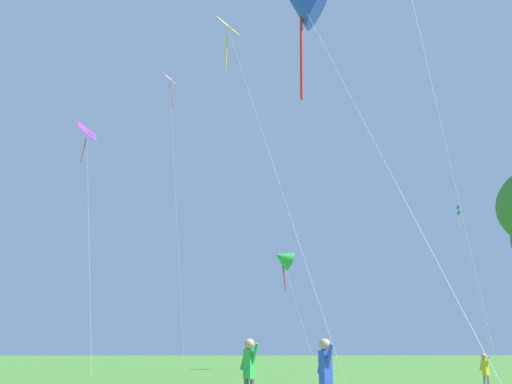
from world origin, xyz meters
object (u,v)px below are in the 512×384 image
object	(u,v)px
person_far_back	(249,370)
person_foreground_watcher	(326,374)
kite_pink_low	(171,91)
person_child_small	(485,370)
kite_purple_streamer	(86,140)
kite_green_small	(283,258)
kite_yellow_diamond	(230,40)
kite_teal_box	(459,214)

from	to	relation	value
person_far_back	person_foreground_watcher	world-z (taller)	person_far_back
kite_pink_low	person_foreground_watcher	distance (m)	45.99
person_foreground_watcher	person_child_small	size ratio (longest dim) A/B	1.22
kite_purple_streamer	person_child_small	size ratio (longest dim) A/B	14.89
person_far_back	person_foreground_watcher	distance (m)	2.27
kite_pink_low	person_far_back	bearing A→B (deg)	-83.21
kite_green_small	kite_yellow_diamond	xyz separation A→B (m)	(-5.80, -19.62, 8.52)
kite_pink_low	person_child_small	world-z (taller)	kite_pink_low
kite_purple_streamer	person_far_back	bearing A→B (deg)	-71.05
kite_teal_box	person_far_back	size ratio (longest dim) A/B	8.25
kite_yellow_diamond	person_far_back	xyz separation A→B (m)	(-0.14, -13.28, -16.50)
kite_pink_low	person_foreground_watcher	bearing A→B (deg)	-81.64
kite_green_small	kite_yellow_diamond	world-z (taller)	kite_yellow_diamond
person_child_small	person_foreground_watcher	bearing A→B (deg)	-134.43
kite_green_small	person_child_small	size ratio (longest dim) A/B	7.41
person_foreground_watcher	kite_pink_low	bearing A→B (deg)	98.36
kite_yellow_diamond	person_far_back	distance (m)	21.19
kite_yellow_diamond	kite_purple_streamer	size ratio (longest dim) A/B	0.95
kite_green_small	person_child_small	bearing A→B (deg)	-85.16
kite_purple_streamer	person_child_small	xyz separation A→B (m)	(19.09, -26.25, -17.65)
kite_pink_low	kite_green_small	size ratio (longest dim) A/B	2.78
kite_pink_low	kite_green_small	bearing A→B (deg)	-19.14
kite_teal_box	kite_yellow_diamond	distance (m)	29.20
kite_pink_low	person_child_small	distance (m)	41.91
kite_teal_box	person_foreground_watcher	bearing A→B (deg)	-120.85
kite_purple_streamer	kite_teal_box	bearing A→B (deg)	1.60
kite_teal_box	person_child_small	world-z (taller)	kite_teal_box
kite_yellow_diamond	person_child_small	size ratio (longest dim) A/B	14.14
person_foreground_watcher	person_child_small	distance (m)	9.98
kite_pink_low	kite_purple_streamer	world-z (taller)	kite_pink_low
kite_teal_box	kite_pink_low	bearing A→B (deg)	171.17
kite_yellow_diamond	kite_purple_streamer	distance (m)	21.28
person_far_back	person_foreground_watcher	size ratio (longest dim) A/B	1.02
person_foreground_watcher	person_far_back	bearing A→B (deg)	124.76
kite_purple_streamer	person_child_small	distance (m)	36.95
kite_pink_low	kite_teal_box	bearing A→B (deg)	-8.83
kite_purple_streamer	person_foreground_watcher	world-z (taller)	kite_purple_streamer
kite_teal_box	person_foreground_watcher	size ratio (longest dim) A/B	8.42
kite_green_small	kite_pink_low	bearing A→B (deg)	160.86
kite_green_small	kite_yellow_diamond	distance (m)	22.17
kite_pink_low	kite_green_small	distance (m)	19.99
kite_pink_low	kite_purple_streamer	xyz separation A→B (m)	(-6.47, -4.97, -7.31)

